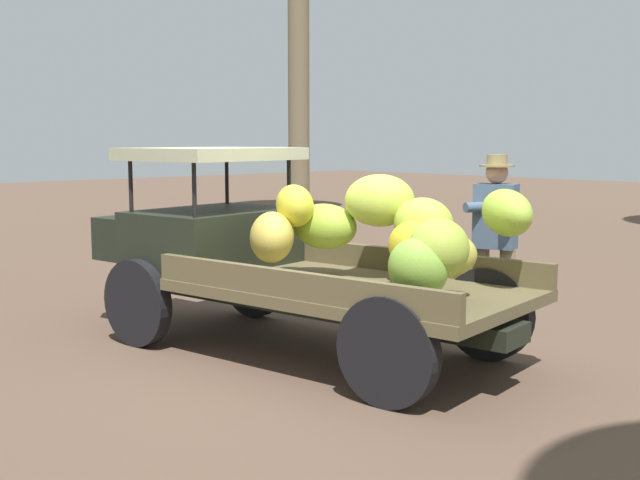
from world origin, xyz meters
TOP-DOWN VIEW (x-y plane):
  - ground_plane at (0.00, 0.00)m, footprint 60.00×60.00m
  - truck at (0.27, 0.00)m, footprint 4.61×2.40m
  - farmer at (-0.70, -1.85)m, footprint 0.55×0.51m
  - loose_banana_bunch at (-0.07, -2.48)m, footprint 0.60×0.73m

SIDE VIEW (x-z plane):
  - ground_plane at x=0.00m, z-range 0.00..0.00m
  - loose_banana_bunch at x=-0.07m, z-range -0.01..0.30m
  - truck at x=0.27m, z-range 0.00..1.86m
  - farmer at x=-0.70m, z-range 0.12..1.91m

